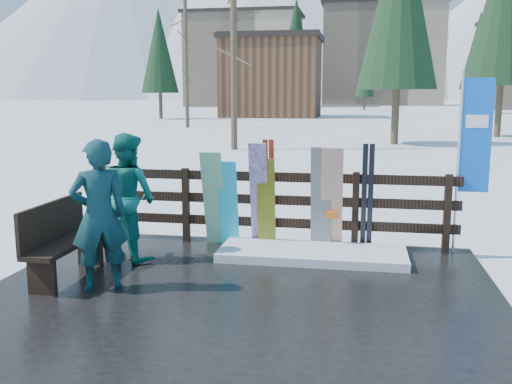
% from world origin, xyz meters
% --- Properties ---
extents(ground, '(700.00, 700.00, 0.00)m').
position_xyz_m(ground, '(0.00, 0.00, 0.00)').
color(ground, white).
rests_on(ground, ground).
extents(deck, '(6.00, 5.00, 0.08)m').
position_xyz_m(deck, '(0.00, 0.00, 0.04)').
color(deck, black).
rests_on(deck, ground).
extents(fence, '(5.60, 0.10, 1.15)m').
position_xyz_m(fence, '(0.00, 2.20, 0.74)').
color(fence, black).
rests_on(fence, deck).
extents(snow_patch, '(2.61, 1.00, 0.12)m').
position_xyz_m(snow_patch, '(0.72, 1.60, 0.14)').
color(snow_patch, white).
rests_on(snow_patch, deck).
extents(bench, '(0.41, 1.50, 0.97)m').
position_xyz_m(bench, '(-2.28, 0.15, 0.60)').
color(bench, black).
rests_on(bench, deck).
extents(snowboard_0, '(0.28, 0.26, 1.31)m').
position_xyz_m(snowboard_0, '(-0.57, 1.98, 0.73)').
color(snowboard_0, '#20C7F2').
rests_on(snowboard_0, deck).
extents(snowboard_1, '(0.32, 0.40, 1.45)m').
position_xyz_m(snowboard_1, '(-0.80, 1.98, 0.80)').
color(snowboard_1, silver).
rests_on(snowboard_1, deck).
extents(snowboard_2, '(0.27, 0.22, 1.36)m').
position_xyz_m(snowboard_2, '(0.00, 1.98, 0.76)').
color(snowboard_2, gold).
rests_on(snowboard_2, deck).
extents(snowboard_3, '(0.26, 0.38, 1.59)m').
position_xyz_m(snowboard_3, '(-0.11, 1.98, 0.87)').
color(snowboard_3, white).
rests_on(snowboard_3, deck).
extents(snowboard_4, '(0.30, 0.26, 1.54)m').
position_xyz_m(snowboard_4, '(0.81, 1.98, 0.85)').
color(snowboard_4, black).
rests_on(snowboard_4, deck).
extents(snowboard_5, '(0.31, 0.37, 1.54)m').
position_xyz_m(snowboard_5, '(0.96, 1.98, 0.85)').
color(snowboard_5, white).
rests_on(snowboard_5, deck).
extents(ski_pair_a, '(0.16, 0.23, 1.63)m').
position_xyz_m(ski_pair_a, '(0.03, 2.05, 0.90)').
color(ski_pair_a, '#A32B14').
rests_on(ski_pair_a, deck).
extents(ski_pair_b, '(0.17, 0.28, 1.59)m').
position_xyz_m(ski_pair_b, '(1.46, 2.05, 0.88)').
color(ski_pair_b, black).
rests_on(ski_pair_b, deck).
extents(rental_flag, '(0.45, 0.04, 2.60)m').
position_xyz_m(rental_flag, '(2.88, 2.25, 1.69)').
color(rental_flag, silver).
rests_on(rental_flag, deck).
extents(person_front, '(0.77, 0.71, 1.78)m').
position_xyz_m(person_front, '(-1.62, -0.15, 0.97)').
color(person_front, '#134B40').
rests_on(person_front, deck).
extents(person_back, '(1.06, 0.98, 1.76)m').
position_xyz_m(person_back, '(-1.79, 1.11, 0.96)').
color(person_back, '#106B5E').
rests_on(person_back, deck).
extents(resort_buildings, '(73.00, 87.60, 22.60)m').
position_xyz_m(resort_buildings, '(1.03, 115.41, 9.81)').
color(resort_buildings, tan).
rests_on(resort_buildings, ground).
extents(trees, '(41.97, 68.62, 13.01)m').
position_xyz_m(trees, '(4.63, 48.88, 5.85)').
color(trees, '#382B1E').
rests_on(trees, ground).
extents(mountains, '(520.00, 260.00, 120.00)m').
position_xyz_m(mountains, '(-10.50, 328.41, 50.20)').
color(mountains, white).
rests_on(mountains, ground).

